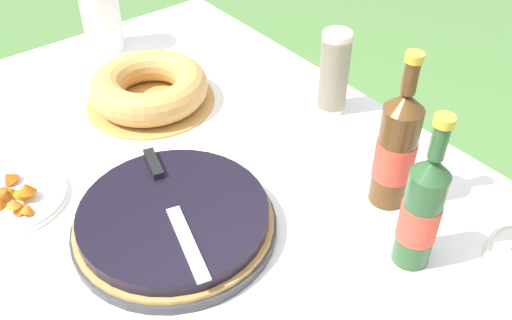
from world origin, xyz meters
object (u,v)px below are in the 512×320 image
Objects in this scene: berry_tart at (174,220)px; snack_plate_right at (15,197)px; cider_bottle_green at (421,211)px; serving_knife at (168,198)px; paper_towel_roll at (101,12)px; cider_bottle_amber at (396,149)px; bundt_cake at (149,88)px; cup_stack at (334,73)px.

berry_tart is 0.35m from snack_plate_right.
serving_knife is at bearing -140.19° from cider_bottle_green.
berry_tart is 1.84× the size of snack_plate_right.
paper_towel_roll is at bearing 178.27° from serving_knife.
cider_bottle_amber is (0.22, 0.39, 0.07)m from serving_knife.
serving_knife is at bearing -17.37° from paper_towel_roll.
berry_tart is 1.17× the size of cider_bottle_amber.
cup_stack reaches higher than bundt_cake.
bundt_cake is at bearing 109.85° from snack_plate_right.
snack_plate_right is at bearing -139.29° from cider_bottle_green.
cider_bottle_amber reaches higher than serving_knife.
cider_bottle_green is (0.45, -0.23, 0.02)m from cup_stack.
cider_bottle_amber is at bearing 52.39° from snack_plate_right.
serving_knife reaches higher than berry_tart.
paper_towel_roll reaches higher than berry_tart.
paper_towel_roll is at bearing 136.91° from snack_plate_right.
serving_knife is 0.44m from bundt_cake.
cup_stack is (-0.09, 0.53, 0.04)m from serving_knife.
serving_knife reaches higher than snack_plate_right.
berry_tart is 0.46m from cider_bottle_green.
cider_bottle_green is (0.76, 0.12, 0.08)m from bundt_cake.
berry_tart reaches higher than snack_plate_right.
snack_plate_right is (-0.16, -0.75, -0.09)m from cup_stack.
serving_knife is 0.47m from cider_bottle_green.
serving_knife is 1.69× the size of snack_plate_right.
serving_knife is 1.61× the size of paper_towel_roll.
bundt_cake is at bearing -131.96° from cup_stack.
paper_towel_roll reaches higher than snack_plate_right.
cider_bottle_green is at bearing 55.44° from serving_knife.
cider_bottle_green is at bearing 42.85° from berry_tart.
snack_plate_right is 0.95× the size of paper_towel_roll.
bundt_cake reaches higher than berry_tart.
bundt_cake is at bearing 155.64° from berry_tart.
paper_towel_roll is at bearing 162.69° from berry_tart.
cup_stack is 0.99× the size of snack_plate_right.
cup_stack is 0.50m from cider_bottle_green.
cider_bottle_amber is at bearing 146.71° from cider_bottle_green.
snack_plate_right is (0.15, -0.41, -0.03)m from bundt_cake.
cider_bottle_green is (0.36, 0.30, 0.06)m from serving_knife.
paper_towel_roll is (-1.10, -0.07, -0.01)m from cider_bottle_green.
snack_plate_right is at bearing -43.09° from paper_towel_roll.
cider_bottle_amber reaches higher than paper_towel_roll.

